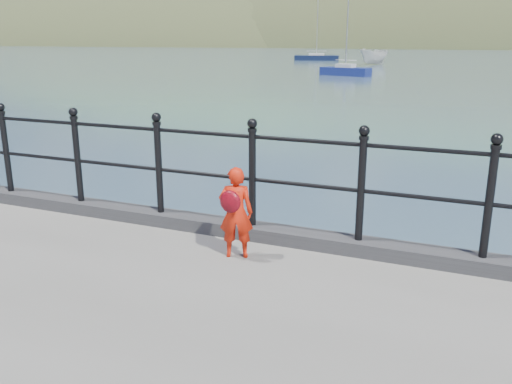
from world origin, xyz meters
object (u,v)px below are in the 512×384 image
at_px(launch_white, 374,57).
at_px(sailboat_left, 316,58).
at_px(railing, 204,161).
at_px(child, 236,212).
at_px(sailboat_port, 345,72).

distance_m(launch_white, sailboat_left, 13.85).
xyz_separation_m(railing, launch_white, (-9.91, 61.41, -0.87)).
xyz_separation_m(child, sailboat_port, (-9.07, 41.86, -1.14)).
height_order(child, launch_white, child).
bearing_deg(sailboat_left, child, -90.79).
xyz_separation_m(railing, sailboat_left, (-19.87, 71.01, -1.49)).
bearing_deg(launch_white, child, -57.02).
relative_size(child, launch_white, 0.19).
bearing_deg(sailboat_left, sailboat_port, -85.70).
xyz_separation_m(railing, child, (0.66, -0.58, -0.34)).
height_order(railing, launch_white, railing).
relative_size(sailboat_left, sailboat_port, 1.35).
xyz_separation_m(launch_white, sailboat_port, (1.50, -20.13, -0.61)).
relative_size(railing, sailboat_left, 2.05).
bearing_deg(child, railing, -61.12).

